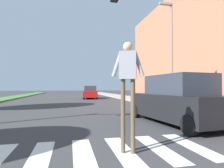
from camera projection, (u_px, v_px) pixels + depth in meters
name	position (u px, v px, depth m)	size (l,w,h in m)	color
ground_plane	(68.00, 98.00, 25.23)	(140.00, 140.00, 0.00)	#38383A
crosswalk	(62.00, 155.00, 4.05)	(6.75, 2.20, 0.01)	silver
median_strip	(0.00, 100.00, 21.60)	(2.52, 64.00, 0.15)	#477A38
sidewalk_right	(129.00, 98.00, 25.03)	(3.00, 64.00, 0.15)	#9E9991
street_lamp_right	(171.00, 45.00, 13.66)	(1.02, 0.24, 7.50)	slate
pedestrian_performer	(128.00, 79.00, 4.21)	(0.72, 0.37, 2.49)	brown
suv_crossing	(176.00, 101.00, 7.66)	(2.38, 4.77, 1.97)	black
sedan_midblock	(90.00, 93.00, 25.24)	(2.25, 4.75, 1.70)	maroon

